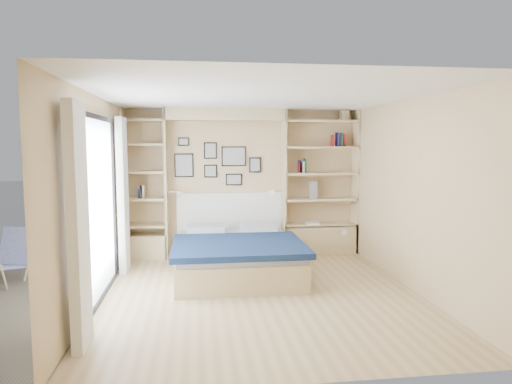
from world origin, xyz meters
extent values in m
plane|color=tan|center=(0.00, 0.00, 0.00)|extent=(4.50, 4.50, 0.00)
plane|color=tan|center=(0.00, 2.25, 1.25)|extent=(4.00, 0.00, 4.00)
plane|color=tan|center=(0.00, -2.25, 1.25)|extent=(4.00, 0.00, 4.00)
plane|color=tan|center=(-2.00, 0.00, 1.25)|extent=(0.00, 4.50, 4.50)
plane|color=tan|center=(2.00, 0.00, 1.25)|extent=(0.00, 4.50, 4.50)
plane|color=white|center=(0.00, 0.00, 2.50)|extent=(4.50, 4.50, 0.00)
cube|color=tan|center=(-1.30, 2.08, 1.25)|extent=(0.04, 0.35, 2.50)
cube|color=tan|center=(0.70, 2.08, 1.25)|extent=(0.04, 0.35, 2.50)
cube|color=tan|center=(-0.30, 2.08, 2.40)|extent=(2.00, 0.35, 0.20)
cube|color=tan|center=(1.98, 2.08, 1.25)|extent=(0.04, 0.35, 2.50)
cube|color=tan|center=(-1.98, 2.08, 1.25)|extent=(0.04, 0.35, 2.50)
cube|color=tan|center=(1.35, 2.08, 0.25)|extent=(1.30, 0.35, 0.50)
cube|color=tan|center=(-1.65, 2.08, 0.20)|extent=(0.70, 0.35, 0.40)
cube|color=black|center=(-1.97, 0.00, 2.23)|extent=(0.04, 2.08, 0.06)
cube|color=black|center=(-1.97, 0.00, 0.03)|extent=(0.04, 2.08, 0.06)
cube|color=black|center=(-1.97, -1.02, 1.10)|extent=(0.04, 0.06, 2.20)
cube|color=black|center=(-1.97, 1.02, 1.10)|extent=(0.04, 0.06, 2.20)
cube|color=silver|center=(-1.98, 0.00, 1.12)|extent=(0.01, 2.00, 2.20)
cube|color=white|center=(-1.88, -1.30, 1.15)|extent=(0.10, 0.45, 2.30)
cube|color=white|center=(-1.88, 1.30, 1.15)|extent=(0.10, 0.45, 2.30)
cube|color=tan|center=(1.35, 2.08, 0.50)|extent=(1.30, 0.35, 0.04)
cube|color=tan|center=(1.35, 2.08, 0.95)|extent=(1.30, 0.35, 0.04)
cube|color=tan|center=(1.35, 2.08, 1.40)|extent=(1.30, 0.35, 0.04)
cube|color=tan|center=(1.35, 2.08, 1.85)|extent=(1.30, 0.35, 0.04)
cube|color=tan|center=(1.35, 2.08, 2.30)|extent=(1.30, 0.35, 0.04)
cube|color=tan|center=(-1.65, 2.08, 0.55)|extent=(0.70, 0.35, 0.04)
cube|color=tan|center=(-1.65, 2.08, 1.00)|extent=(0.70, 0.35, 0.04)
cube|color=tan|center=(-1.65, 2.08, 1.45)|extent=(0.70, 0.35, 0.04)
cube|color=tan|center=(-1.65, 2.08, 1.90)|extent=(0.70, 0.35, 0.04)
cube|color=tan|center=(-1.65, 2.08, 2.30)|extent=(0.70, 0.35, 0.04)
cube|color=tan|center=(-0.22, 0.95, 0.19)|extent=(1.72, 2.16, 0.38)
cube|color=#ABB0BB|center=(-0.22, 0.95, 0.43)|extent=(1.68, 2.12, 0.10)
cube|color=#112345|center=(-0.22, 0.59, 0.50)|extent=(1.82, 1.51, 0.08)
cube|color=#ABB0BB|center=(-0.65, 1.73, 0.54)|extent=(0.59, 0.43, 0.12)
cube|color=#ABB0BB|center=(0.21, 1.73, 0.54)|extent=(0.59, 0.43, 0.12)
cube|color=white|center=(-0.22, 2.22, 0.72)|extent=(1.82, 0.04, 0.70)
cube|color=black|center=(-1.00, 2.23, 1.55)|extent=(0.32, 0.02, 0.40)
cube|color=gray|center=(-1.00, 2.21, 1.55)|extent=(0.28, 0.01, 0.36)
cube|color=black|center=(-0.55, 2.23, 1.80)|extent=(0.22, 0.02, 0.28)
cube|color=gray|center=(-0.55, 2.21, 1.80)|extent=(0.18, 0.01, 0.24)
cube|color=black|center=(-0.55, 2.23, 1.45)|extent=(0.22, 0.02, 0.22)
cube|color=gray|center=(-0.55, 2.21, 1.45)|extent=(0.18, 0.01, 0.18)
cube|color=black|center=(-0.15, 2.23, 1.70)|extent=(0.42, 0.02, 0.34)
cube|color=gray|center=(-0.15, 2.21, 1.70)|extent=(0.38, 0.01, 0.30)
cube|color=black|center=(-0.15, 2.23, 1.30)|extent=(0.28, 0.02, 0.20)
cube|color=gray|center=(-0.15, 2.21, 1.30)|extent=(0.24, 0.01, 0.16)
cube|color=black|center=(0.22, 2.23, 1.55)|extent=(0.20, 0.02, 0.26)
cube|color=gray|center=(0.22, 2.21, 1.55)|extent=(0.16, 0.01, 0.22)
cube|color=black|center=(-1.00, 2.23, 1.95)|extent=(0.18, 0.02, 0.14)
cube|color=gray|center=(-1.00, 2.21, 1.95)|extent=(0.14, 0.01, 0.10)
cylinder|color=silver|center=(-1.16, 2.00, 1.12)|extent=(0.20, 0.02, 0.02)
cone|color=white|center=(-1.06, 2.00, 1.10)|extent=(0.13, 0.12, 0.15)
cylinder|color=silver|center=(0.56, 2.00, 1.12)|extent=(0.20, 0.02, 0.02)
cone|color=white|center=(0.46, 2.00, 1.10)|extent=(0.13, 0.12, 0.15)
cube|color=#A91A2E|center=(0.97, 2.07, 1.51)|extent=(0.02, 0.15, 0.18)
cube|color=navy|center=(0.98, 2.07, 1.53)|extent=(0.03, 0.15, 0.22)
cube|color=black|center=(1.00, 2.07, 1.51)|extent=(0.03, 0.15, 0.18)
cube|color=tan|center=(1.03, 2.07, 1.52)|extent=(0.04, 0.15, 0.19)
cube|color=#245032|center=(1.08, 2.07, 1.54)|extent=(0.03, 0.15, 0.25)
cube|color=#A51E1E|center=(1.55, 2.07, 1.97)|extent=(0.02, 0.15, 0.20)
cube|color=navy|center=(1.64, 2.07, 1.99)|extent=(0.03, 0.15, 0.24)
cube|color=black|center=(1.68, 2.07, 1.98)|extent=(0.03, 0.15, 0.22)
cube|color=#26593F|center=(1.71, 2.07, 1.99)|extent=(0.03, 0.15, 0.24)
cube|color=#A51E1E|center=(1.76, 2.07, 1.97)|extent=(0.03, 0.15, 0.21)
cube|color=navy|center=(-1.74, 2.07, 1.10)|extent=(0.02, 0.15, 0.17)
cube|color=black|center=(-1.71, 2.07, 1.12)|extent=(0.03, 0.15, 0.20)
cube|color=#BEA98F|center=(-1.67, 2.07, 1.13)|extent=(0.03, 0.15, 0.22)
cube|color=tan|center=(1.76, 2.07, 2.40)|extent=(0.13, 0.13, 0.15)
cone|color=tan|center=(1.76, 2.07, 2.51)|extent=(0.20, 0.20, 0.08)
cube|color=slate|center=(1.22, 2.07, 1.12)|extent=(0.12, 0.12, 0.30)
cube|color=white|center=(1.20, 2.02, 0.54)|extent=(0.22, 0.16, 0.03)
cylinder|color=tan|center=(-3.28, 0.48, 0.19)|extent=(0.06, 0.13, 0.38)
cylinder|color=tan|center=(-3.55, 1.10, 0.29)|extent=(0.11, 0.31, 0.63)
cylinder|color=tan|center=(-3.14, 0.99, 0.29)|extent=(0.11, 0.31, 0.63)
cube|color=#3E4BBB|center=(-3.34, 1.08, 0.48)|extent=(0.47, 0.31, 0.51)
camera|label=1|loc=(-0.79, -5.63, 1.91)|focal=32.00mm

